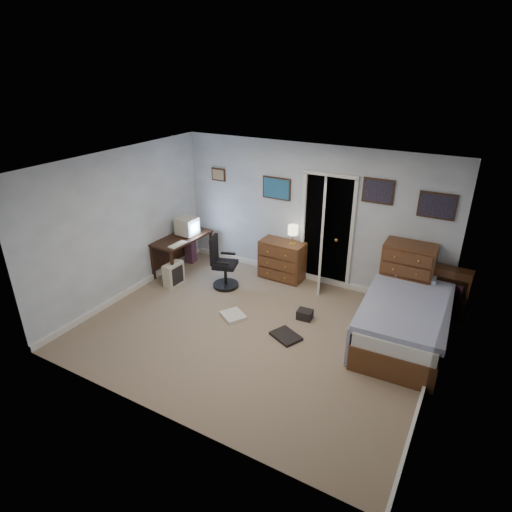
{
  "coord_description": "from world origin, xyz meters",
  "views": [
    {
      "loc": [
        2.68,
        -4.72,
        3.74
      ],
      "look_at": [
        -0.13,
        0.3,
        1.1
      ],
      "focal_mm": 30.0,
      "sensor_mm": 36.0,
      "label": 1
    }
  ],
  "objects": [
    {
      "name": "floor",
      "position": [
        0.0,
        0.0,
        -0.01
      ],
      "size": [
        5.0,
        4.0,
        0.02
      ],
      "primitive_type": "cube",
      "color": "#85715C",
      "rests_on": "ground"
    },
    {
      "name": "computer_desk",
      "position": [
        -2.28,
        1.13,
        0.54
      ],
      "size": [
        0.62,
        1.24,
        0.7
      ],
      "rotation": [
        0.0,
        0.0,
        -0.05
      ],
      "color": "black",
      "rests_on": "floor"
    },
    {
      "name": "crt_monitor",
      "position": [
        -2.18,
        1.27,
        0.88
      ],
      "size": [
        0.38,
        0.35,
        0.34
      ],
      "rotation": [
        0.0,
        0.0,
        -0.05
      ],
      "color": "beige",
      "rests_on": "computer_desk"
    },
    {
      "name": "keyboard",
      "position": [
        -2.02,
        0.77,
        0.71
      ],
      "size": [
        0.16,
        0.38,
        0.02
      ],
      "primitive_type": "cube",
      "rotation": [
        0.0,
        0.0,
        -0.05
      ],
      "color": "beige",
      "rests_on": "computer_desk"
    },
    {
      "name": "pc_tower",
      "position": [
        -2.0,
        0.57,
        0.21
      ],
      "size": [
        0.21,
        0.4,
        0.42
      ],
      "rotation": [
        0.0,
        0.0,
        -0.05
      ],
      "color": "beige",
      "rests_on": "floor"
    },
    {
      "name": "office_chair",
      "position": [
        -1.19,
        0.96,
        0.37
      ],
      "size": [
        0.58,
        0.58,
        0.96
      ],
      "rotation": [
        0.0,
        0.0,
        0.3
      ],
      "color": "black",
      "rests_on": "floor"
    },
    {
      "name": "media_stack",
      "position": [
        -2.32,
        1.5,
        0.43
      ],
      "size": [
        0.18,
        0.18,
        0.86
      ],
      "primitive_type": "cube",
      "rotation": [
        0.0,
        0.0,
        0.06
      ],
      "color": "maroon",
      "rests_on": "floor"
    },
    {
      "name": "low_dresser",
      "position": [
        -0.41,
        1.77,
        0.36
      ],
      "size": [
        0.83,
        0.43,
        0.73
      ],
      "primitive_type": "cube",
      "rotation": [
        0.0,
        0.0,
        -0.03
      ],
      "color": "brown",
      "rests_on": "floor"
    },
    {
      "name": "table_lamp",
      "position": [
        -0.21,
        1.77,
        0.99
      ],
      "size": [
        0.19,
        0.19,
        0.36
      ],
      "rotation": [
        0.0,
        0.0,
        -0.03
      ],
      "color": "gold",
      "rests_on": "low_dresser"
    },
    {
      "name": "doorway",
      "position": [
        0.35,
        2.27,
        1.0
      ],
      "size": [
        0.96,
        1.12,
        2.05
      ],
      "color": "black",
      "rests_on": "floor"
    },
    {
      "name": "tall_dresser",
      "position": [
        1.81,
        1.75,
        0.58
      ],
      "size": [
        0.79,
        0.47,
        1.15
      ],
      "primitive_type": "cube",
      "rotation": [
        0.0,
        0.0,
        0.02
      ],
      "color": "brown",
      "rests_on": "floor"
    },
    {
      "name": "headboard_bookcase",
      "position": [
        2.28,
        1.86,
        0.44
      ],
      "size": [
        0.94,
        0.29,
        0.84
      ],
      "rotation": [
        0.0,
        0.0,
        -0.06
      ],
      "color": "brown",
      "rests_on": "floor"
    },
    {
      "name": "bed",
      "position": [
        1.98,
        0.92,
        0.34
      ],
      "size": [
        1.26,
        2.22,
        0.71
      ],
      "rotation": [
        0.0,
        0.0,
        0.05
      ],
      "color": "brown",
      "rests_on": "floor"
    },
    {
      "name": "wall_posters",
      "position": [
        0.57,
        1.98,
        1.75
      ],
      "size": [
        4.38,
        0.04,
        0.6
      ],
      "color": "#331E11",
      "rests_on": "floor"
    },
    {
      "name": "floor_clutter",
      "position": [
        0.18,
        0.33,
        0.04
      ],
      "size": [
        1.48,
        0.94,
        0.15
      ],
      "rotation": [
        0.0,
        0.0,
        0.08
      ],
      "color": "silver",
      "rests_on": "floor"
    }
  ]
}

